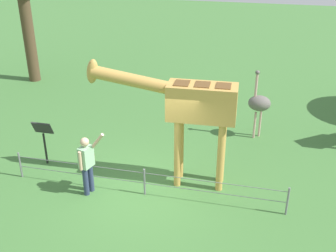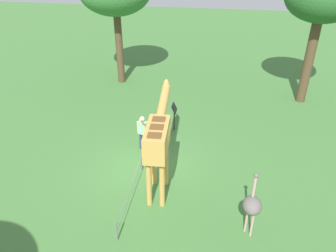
% 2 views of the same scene
% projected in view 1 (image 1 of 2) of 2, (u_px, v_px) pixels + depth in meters
% --- Properties ---
extents(ground_plane, '(60.00, 60.00, 0.00)m').
position_uv_depth(ground_plane, '(147.00, 189.00, 10.82)').
color(ground_plane, '#427538').
extents(giraffe, '(3.82, 0.77, 3.27)m').
position_uv_depth(giraffe, '(189.00, 106.00, 10.21)').
color(giraffe, gold).
rests_on(giraffe, ground_plane).
extents(visitor, '(0.67, 0.59, 1.74)m').
position_uv_depth(visitor, '(87.00, 162.00, 10.32)').
color(visitor, navy).
rests_on(visitor, ground_plane).
extents(ostrich, '(0.70, 0.56, 2.25)m').
position_uv_depth(ostrich, '(259.00, 103.00, 13.01)').
color(ostrich, '#CC9E93').
rests_on(ostrich, ground_plane).
extents(info_sign, '(0.56, 0.21, 1.32)m').
position_uv_depth(info_sign, '(43.00, 134.00, 11.61)').
color(info_sign, black).
rests_on(info_sign, ground_plane).
extents(wire_fence, '(7.05, 0.05, 0.75)m').
position_uv_depth(wire_fence, '(144.00, 181.00, 10.45)').
color(wire_fence, slate).
rests_on(wire_fence, ground_plane).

